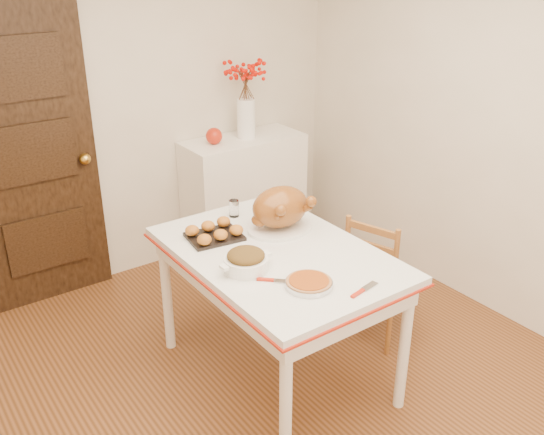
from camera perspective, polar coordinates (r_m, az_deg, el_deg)
floor at (r=3.51m, az=1.96°, el=-17.60°), size 3.50×4.00×0.00m
wall_back at (r=4.49m, az=-13.65°, el=9.63°), size 3.50×0.00×2.50m
wall_right at (r=4.08m, az=22.34°, el=7.01°), size 0.00×4.00×2.50m
door_back at (r=4.33m, az=-21.76°, el=4.95°), size 0.85×0.06×2.06m
sideboard at (r=4.92m, az=-2.66°, el=2.13°), size 0.97×0.43×0.97m
kitchen_table at (r=3.48m, az=0.48°, el=-9.23°), size 0.95×1.39×0.83m
chair_oak at (r=3.90m, az=10.26°, el=-5.42°), size 0.48×0.48×0.86m
berry_vase at (r=4.69m, az=-2.50°, el=11.31°), size 0.33×0.33×0.64m
apple at (r=4.61m, az=-5.52°, el=7.70°), size 0.13×0.13×0.13m
turkey_platter at (r=3.46m, az=0.79°, el=0.81°), size 0.44×0.37×0.26m
pumpkin_pie at (r=2.94m, az=3.52°, el=-6.14°), size 0.29×0.29×0.05m
stuffing_dish at (r=3.06m, az=-2.49°, el=-4.10°), size 0.32×0.26×0.11m
rolls_tray at (r=3.41m, az=-5.50°, el=-1.36°), size 0.32×0.27×0.08m
pie_server at (r=2.94m, az=8.72°, el=-6.75°), size 0.20×0.09×0.01m
carving_knife at (r=2.98m, az=0.81°, el=-6.02°), size 0.21×0.21×0.01m
drinking_glass at (r=3.67m, az=-3.63°, el=0.87°), size 0.07×0.07×0.10m
shaker_pair at (r=3.83m, az=-0.29°, el=1.83°), size 0.09×0.04×0.09m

